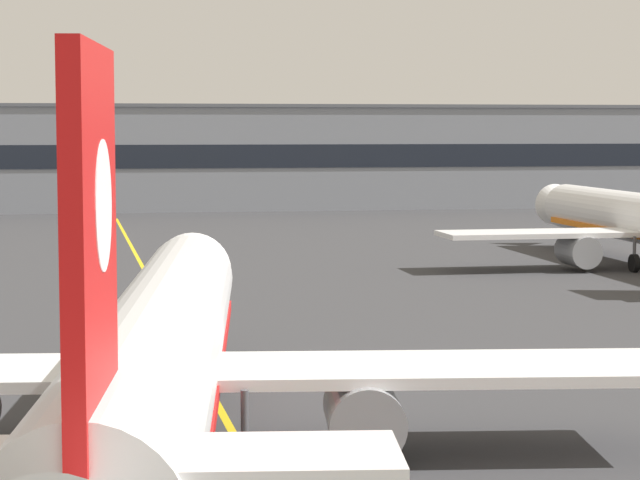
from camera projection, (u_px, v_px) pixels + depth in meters
name	position (u px, v px, depth m)	size (l,w,h in m)	color
taxiway_centreline	(197.00, 366.00, 54.69)	(0.30, 180.00, 0.01)	yellow
airliner_foreground	(159.00, 353.00, 38.84)	(32.35, 41.49, 11.65)	white
terminal_building	(107.00, 157.00, 156.64)	(153.03, 12.40, 12.91)	gray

